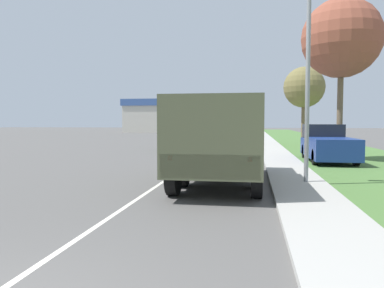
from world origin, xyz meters
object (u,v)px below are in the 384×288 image
(car_nearest_ahead, at_px, (182,141))
(car_fourth_ahead, at_px, (220,131))
(car_second_ahead, at_px, (237,137))
(lamp_post, at_px, (301,54))
(car_third_ahead, at_px, (216,133))
(pickup_truck, at_px, (327,144))
(military_truck, at_px, (221,136))

(car_nearest_ahead, distance_m, car_fourth_ahead, 30.53)
(car_second_ahead, relative_size, lamp_post, 0.64)
(car_fourth_ahead, bearing_deg, car_third_ahead, -88.35)
(pickup_truck, bearing_deg, car_second_ahead, 110.29)
(military_truck, bearing_deg, car_nearest_ahead, 105.78)
(car_second_ahead, bearing_deg, car_fourth_ahead, 98.67)
(military_truck, xyz_separation_m, car_second_ahead, (-0.43, 22.52, -0.90))
(car_nearest_ahead, height_order, pickup_truck, pickup_truck)
(car_nearest_ahead, relative_size, car_third_ahead, 1.14)
(car_nearest_ahead, bearing_deg, car_third_ahead, 88.60)
(car_fourth_ahead, xyz_separation_m, lamp_post, (6.36, -44.46, 3.49))
(car_fourth_ahead, height_order, pickup_truck, pickup_truck)
(military_truck, distance_m, car_fourth_ahead, 44.90)
(car_fourth_ahead, distance_m, pickup_truck, 37.59)
(car_third_ahead, bearing_deg, car_fourth_ahead, 91.65)
(car_third_ahead, bearing_deg, car_second_ahead, -75.31)
(car_third_ahead, relative_size, car_fourth_ahead, 1.02)
(military_truck, height_order, lamp_post, lamp_post)
(military_truck, xyz_separation_m, lamp_post, (2.54, 0.27, 2.65))
(military_truck, relative_size, car_fourth_ahead, 1.65)
(car_nearest_ahead, distance_m, car_third_ahead, 20.10)
(car_nearest_ahead, height_order, lamp_post, lamp_post)
(car_third_ahead, height_order, car_fourth_ahead, car_fourth_ahead)
(car_nearest_ahead, height_order, car_second_ahead, car_second_ahead)
(military_truck, bearing_deg, car_second_ahead, 91.11)
(car_second_ahead, xyz_separation_m, car_third_ahead, (-3.09, 11.78, -0.03))
(lamp_post, bearing_deg, military_truck, -173.97)
(car_third_ahead, xyz_separation_m, car_fourth_ahead, (-0.30, 10.44, 0.09))
(car_second_ahead, height_order, lamp_post, lamp_post)
(car_nearest_ahead, distance_m, lamp_post, 15.80)
(military_truck, distance_m, car_nearest_ahead, 14.78)
(military_truck, xyz_separation_m, car_fourth_ahead, (-3.82, 44.73, -0.84))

